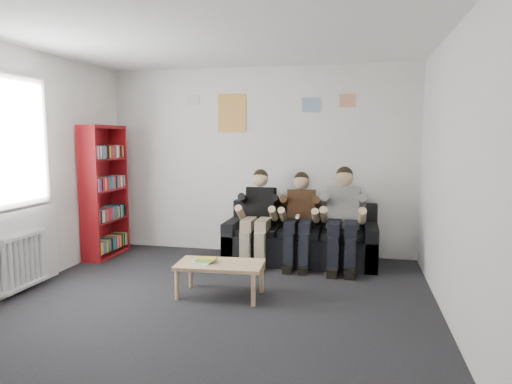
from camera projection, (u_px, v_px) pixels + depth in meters
The scene contains 14 objects.
room_shell at pixel (202, 175), 4.23m from camera, with size 5.00×5.00×5.00m.
sofa at pixel (301, 241), 6.26m from camera, with size 2.03×0.83×0.78m.
bookshelf at pixel (105, 192), 6.46m from camera, with size 0.28×0.84×1.87m.
coffee_table at pixel (220, 267), 4.87m from camera, with size 0.91×0.50×0.37m.
game_cases at pixel (205, 261), 4.88m from camera, with size 0.22×0.19×0.04m.
person_left at pixel (258, 217), 6.16m from camera, with size 0.39×0.84×1.26m.
person_middle at pixel (300, 220), 6.04m from camera, with size 0.38×0.81×1.24m.
person_right at pixel (343, 219), 5.91m from camera, with size 0.42×0.90×1.32m.
radiator at pixel (24, 261), 5.01m from camera, with size 0.10×0.64×0.60m.
window at pixel (14, 199), 4.94m from camera, with size 0.05×1.30×2.36m.
poster_large at pixel (232, 113), 6.64m from camera, with size 0.42×0.01×0.55m, color #E5D351.
poster_blue at pixel (311, 105), 6.38m from camera, with size 0.25×0.01×0.20m, color #3A73C7.
poster_pink at pixel (348, 101), 6.27m from camera, with size 0.22×0.01×0.18m, color #C13C8D.
poster_sign at pixel (193, 100), 6.75m from camera, with size 0.20×0.01×0.14m, color silver.
Camera 1 is at (1.41, -4.01, 1.70)m, focal length 32.00 mm.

